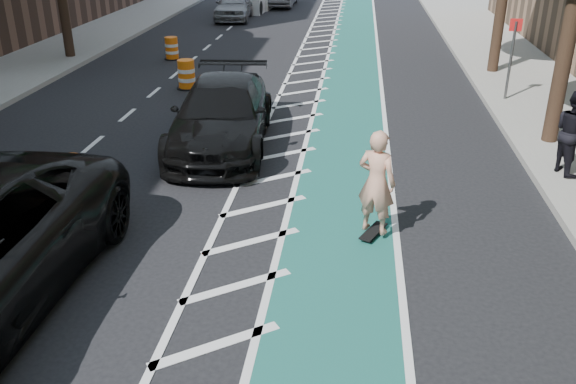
# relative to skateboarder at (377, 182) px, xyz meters

# --- Properties ---
(ground) EXTENTS (120.00, 120.00, 0.00)m
(ground) POSITION_rel_skateboarder_xyz_m (-3.60, -3.27, -1.03)
(ground) COLOR black
(ground) RESTS_ON ground
(bike_lane) EXTENTS (2.00, 90.00, 0.01)m
(bike_lane) POSITION_rel_skateboarder_xyz_m (-0.60, 6.73, -1.02)
(bike_lane) COLOR #195750
(bike_lane) RESTS_ON ground
(buffer_strip) EXTENTS (1.40, 90.00, 0.01)m
(buffer_strip) POSITION_rel_skateboarder_xyz_m (-2.10, 6.73, -1.02)
(buffer_strip) COLOR silver
(buffer_strip) RESTS_ON ground
(curb_right) EXTENTS (0.12, 90.00, 0.16)m
(curb_right) POSITION_rel_skateboarder_xyz_m (3.45, 6.73, -0.95)
(curb_right) COLOR gray
(curb_right) RESTS_ON ground
(curb_left) EXTENTS (0.12, 90.00, 0.16)m
(curb_left) POSITION_rel_skateboarder_xyz_m (-10.65, 6.73, -0.95)
(curb_left) COLOR gray
(curb_left) RESTS_ON ground
(sign_post) EXTENTS (0.35, 0.08, 2.47)m
(sign_post) POSITION_rel_skateboarder_xyz_m (4.00, 8.73, 0.32)
(sign_post) COLOR #4C4C4C
(sign_post) RESTS_ON ground
(skateboard) EXTENTS (0.52, 0.79, 0.10)m
(skateboard) POSITION_rel_skateboarder_xyz_m (-0.00, -0.00, -0.95)
(skateboard) COLOR black
(skateboard) RESTS_ON ground
(skateboarder) EXTENTS (0.80, 0.69, 1.85)m
(skateboarder) POSITION_rel_skateboarder_xyz_m (0.00, 0.00, 0.00)
(skateboarder) COLOR tan
(skateboarder) RESTS_ON skateboard
(suv_far) EXTENTS (2.62, 5.58, 1.57)m
(suv_far) POSITION_rel_skateboarder_xyz_m (-3.60, 4.23, -0.24)
(suv_far) COLOR black
(suv_far) RESTS_ON ground
(car_silver) EXTENTS (2.08, 4.49, 1.49)m
(car_silver) POSITION_rel_skateboarder_xyz_m (-7.09, 23.47, -0.28)
(car_silver) COLOR gray
(car_silver) RESTS_ON ground
(pedestrian) EXTENTS (0.89, 1.02, 1.79)m
(pedestrian) POSITION_rel_skateboarder_xyz_m (4.10, 3.03, 0.02)
(pedestrian) COLOR black
(pedestrian) RESTS_ON sidewalk_right
(barrel_a) EXTENTS (0.72, 0.72, 0.98)m
(barrel_a) POSITION_rel_skateboarder_xyz_m (-5.80, 0.62, -0.57)
(barrel_a) COLOR orange
(barrel_a) RESTS_ON ground
(barrel_b) EXTENTS (0.68, 0.68, 0.93)m
(barrel_b) POSITION_rel_skateboarder_xyz_m (-5.87, 9.33, -0.59)
(barrel_b) COLOR orange
(barrel_b) RESTS_ON ground
(barrel_c) EXTENTS (0.63, 0.63, 0.85)m
(barrel_c) POSITION_rel_skateboarder_xyz_m (-7.60, 13.54, -0.63)
(barrel_c) COLOR orange
(barrel_c) RESTS_ON ground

